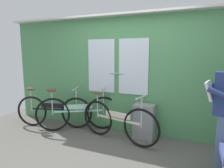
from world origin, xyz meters
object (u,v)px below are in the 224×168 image
Objects in this scene: bicycle_near_door at (54,111)px; bicycle_by_pole at (117,121)px; bicycle_leaning_behind at (78,113)px; trash_bin_by_wall at (144,121)px.

bicycle_near_door is 1.02× the size of bicycle_by_pole.
trash_bin_by_wall is (1.37, 0.16, -0.05)m from bicycle_leaning_behind.
bicycle_by_pole is at bearing -18.77° from bicycle_near_door.
bicycle_leaning_behind is at bearing -173.36° from trash_bin_by_wall.
bicycle_by_pole reaches higher than bicycle_near_door.
bicycle_leaning_behind is (0.59, 0.06, 0.01)m from bicycle_near_door.
trash_bin_by_wall is (1.96, 0.22, -0.04)m from bicycle_near_door.
bicycle_by_pole is at bearing -38.66° from bicycle_leaning_behind.
trash_bin_by_wall is (0.43, 0.31, -0.04)m from bicycle_by_pole.
bicycle_near_door reaches higher than trash_bin_by_wall.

